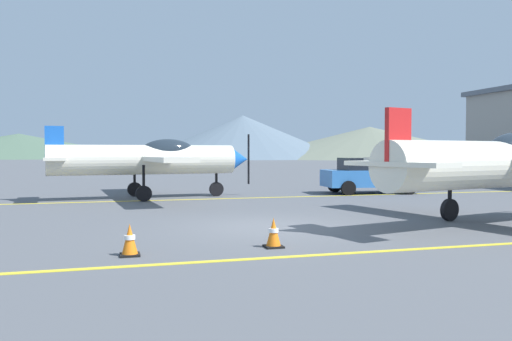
% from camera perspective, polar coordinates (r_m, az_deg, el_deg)
% --- Properties ---
extents(ground_plane, '(400.00, 400.00, 0.00)m').
position_cam_1_polar(ground_plane, '(13.03, 1.67, -6.28)').
color(ground_plane, '#54565B').
extents(apron_line_near, '(80.00, 0.16, 0.01)m').
position_cam_1_polar(apron_line_near, '(9.70, 8.22, -9.19)').
color(apron_line_near, yellow).
rests_on(apron_line_near, ground_plane).
extents(apron_line_far, '(80.00, 0.16, 0.01)m').
position_cam_1_polar(apron_line_far, '(20.65, -5.01, -3.16)').
color(apron_line_far, yellow).
rests_on(apron_line_far, ground_plane).
extents(airplane_near, '(8.40, 9.55, 2.87)m').
position_cam_1_polar(airplane_near, '(14.71, 25.65, 0.79)').
color(airplane_near, silver).
rests_on(airplane_near, ground_plane).
extents(airplane_mid, '(8.36, 9.61, 2.87)m').
position_cam_1_polar(airplane_mid, '(21.22, -11.45, 1.30)').
color(airplane_mid, silver).
rests_on(airplane_mid, ground_plane).
extents(car_sedan, '(4.46, 2.37, 1.62)m').
position_cam_1_polar(car_sedan, '(23.93, 12.56, -0.47)').
color(car_sedan, '#3372BF').
rests_on(car_sedan, ground_plane).
extents(traffic_cone_front, '(0.36, 0.36, 0.59)m').
position_cam_1_polar(traffic_cone_front, '(9.72, -13.83, -7.51)').
color(traffic_cone_front, black).
rests_on(traffic_cone_front, ground_plane).
extents(traffic_cone_side, '(0.36, 0.36, 0.59)m').
position_cam_1_polar(traffic_cone_side, '(10.25, 1.95, -6.95)').
color(traffic_cone_side, black).
rests_on(traffic_cone_side, ground_plane).
extents(hill_centerleft, '(76.87, 76.87, 7.30)m').
position_cam_1_polar(hill_centerleft, '(170.17, -24.80, 2.51)').
color(hill_centerleft, '#4C6651').
rests_on(hill_centerleft, ground_plane).
extents(hill_centerright, '(55.27, 55.27, 11.65)m').
position_cam_1_polar(hill_centerright, '(138.89, -1.48, 3.74)').
color(hill_centerright, slate).
rests_on(hill_centerright, ground_plane).
extents(hill_right, '(70.71, 70.71, 8.73)m').
position_cam_1_polar(hill_right, '(145.19, 12.46, 3.04)').
color(hill_right, slate).
rests_on(hill_right, ground_plane).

